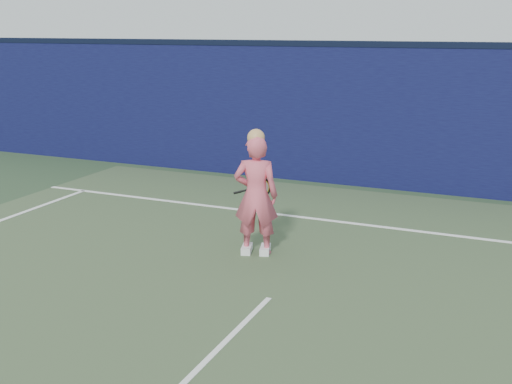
% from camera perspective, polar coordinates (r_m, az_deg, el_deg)
% --- Properties ---
extents(ground, '(80.00, 80.00, 0.00)m').
position_cam_1_polar(ground, '(6.19, -2.43, -12.95)').
color(ground, '#283B24').
rests_on(ground, ground).
extents(backstop_wall, '(24.00, 0.40, 2.50)m').
position_cam_1_polar(backstop_wall, '(11.80, 11.42, 6.43)').
color(backstop_wall, '#0C0C36').
rests_on(backstop_wall, ground).
extents(wall_cap, '(24.00, 0.42, 0.10)m').
position_cam_1_polar(wall_cap, '(11.69, 11.74, 12.74)').
color(wall_cap, black).
rests_on(wall_cap, backstop_wall).
extents(player, '(0.64, 0.51, 1.63)m').
position_cam_1_polar(player, '(8.12, -0.00, -0.27)').
color(player, '#E4586E').
rests_on(player, ground).
extents(racket, '(0.51, 0.17, 0.28)m').
position_cam_1_polar(racket, '(8.54, 0.26, 0.38)').
color(racket, black).
rests_on(racket, ground).
extents(court_lines, '(11.00, 12.04, 0.01)m').
position_cam_1_polar(court_lines, '(5.93, -3.85, -14.18)').
color(court_lines, white).
rests_on(court_lines, court_surface).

